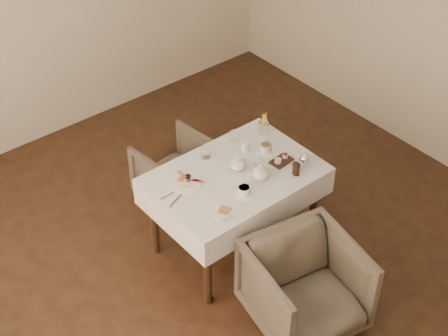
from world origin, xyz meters
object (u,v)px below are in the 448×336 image
at_px(breakfast_plate, 185,182).
at_px(teapot_centre, 238,163).
at_px(armchair_far, 177,171).
at_px(table, 235,186).
at_px(armchair_near, 305,287).

relative_size(breakfast_plate, teapot_centre, 1.57).
xyz_separation_m(armchair_far, breakfast_plate, (-0.37, -0.63, 0.48)).
bearing_deg(table, armchair_far, 89.04).
height_order(breakfast_plate, teapot_centre, teapot_centre).
height_order(table, armchair_near, table).
bearing_deg(armchair_near, table, 94.67).
height_order(armchair_near, teapot_centre, teapot_centre).
distance_m(breakfast_plate, teapot_centre, 0.43).
relative_size(armchair_far, teapot_centre, 3.83).
height_order(table, armchair_far, table).
height_order(table, teapot_centre, teapot_centre).
distance_m(table, armchair_near, 0.96).
xyz_separation_m(armchair_near, breakfast_plate, (-0.25, 1.06, 0.42)).
xyz_separation_m(table, breakfast_plate, (-0.35, 0.16, 0.13)).
relative_size(table, armchair_near, 1.69).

